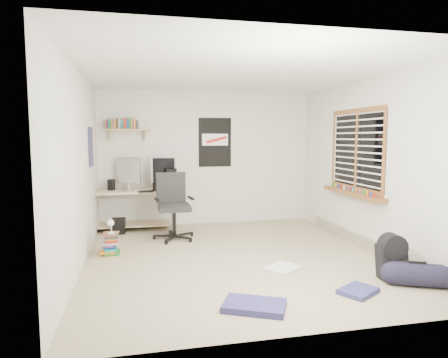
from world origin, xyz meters
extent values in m
cube|color=gray|center=(0.00, 0.00, -0.01)|extent=(4.00, 4.50, 0.01)
cube|color=white|center=(0.00, 0.00, 2.50)|extent=(4.00, 4.50, 0.01)
cube|color=silver|center=(0.00, 2.25, 1.25)|extent=(4.00, 0.01, 2.50)
cube|color=silver|center=(-2.00, 0.00, 1.25)|extent=(0.01, 4.50, 2.50)
cube|color=silver|center=(2.00, 0.00, 1.25)|extent=(0.01, 4.50, 2.50)
cube|color=#C9B58B|center=(-1.43, 2.00, 0.36)|extent=(1.70, 1.17, 0.71)
cube|color=#9F9EA3|center=(-1.45, 2.00, 0.94)|extent=(0.43, 0.24, 0.46)
cube|color=#B0B0B5|center=(-0.85, 1.86, 0.95)|extent=(0.44, 0.21, 0.47)
cube|color=black|center=(-0.75, 1.86, 0.91)|extent=(0.25, 0.40, 0.39)
cube|color=black|center=(-1.09, 1.72, 0.72)|extent=(0.43, 0.22, 0.02)
cube|color=black|center=(-1.75, 2.00, 0.81)|extent=(0.13, 0.13, 0.20)
cube|color=black|center=(-0.99, 1.72, 0.80)|extent=(0.10, 0.10, 0.18)
cube|color=black|center=(-0.73, 1.15, 0.49)|extent=(0.79, 0.79, 1.08)
cube|color=tan|center=(-1.45, 2.14, 1.78)|extent=(0.80, 0.22, 0.24)
cube|color=black|center=(0.15, 2.23, 1.55)|extent=(0.62, 0.03, 0.92)
cube|color=navy|center=(-1.99, 1.20, 1.50)|extent=(0.02, 0.42, 0.60)
cube|color=brown|center=(1.95, 0.30, 1.45)|extent=(0.10, 1.50, 1.26)
cube|color=#B7B2A8|center=(1.96, 0.30, 0.09)|extent=(0.08, 2.50, 0.18)
cube|color=black|center=(1.60, -1.18, 0.20)|extent=(0.34, 0.29, 0.42)
cylinder|color=black|center=(1.71, -1.48, 0.14)|extent=(0.35, 0.35, 0.51)
cube|color=silver|center=(0.46, -0.64, 0.02)|extent=(0.54, 0.52, 0.04)
cube|color=navy|center=(-0.22, -1.66, 0.03)|extent=(0.70, 0.60, 0.06)
cube|color=navy|center=(0.97, -1.52, 0.03)|extent=(0.50, 0.46, 0.05)
cube|color=olive|center=(-1.69, 0.45, 0.15)|extent=(0.50, 0.43, 0.32)
cube|color=silver|center=(-1.67, 0.43, 0.38)|extent=(0.11, 0.18, 0.18)
cube|color=black|center=(-1.63, 1.73, 0.14)|extent=(0.24, 0.24, 0.25)
camera|label=1|loc=(-1.28, -5.21, 1.64)|focal=32.00mm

